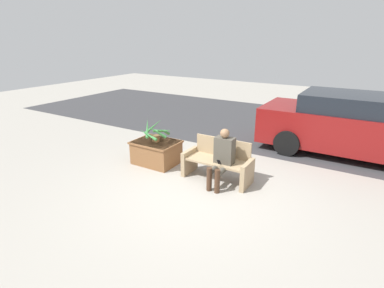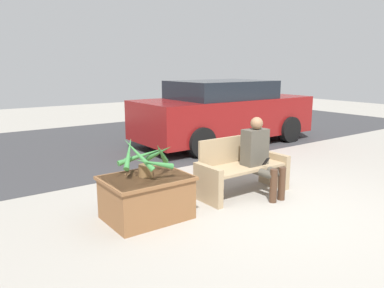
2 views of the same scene
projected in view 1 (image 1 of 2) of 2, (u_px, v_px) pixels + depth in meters
name	position (u px, v px, depth m)	size (l,w,h in m)	color
ground_plane	(198.00, 193.00, 5.73)	(30.00, 30.00, 0.00)	#9E998E
road_surface	(279.00, 125.00, 10.13)	(20.00, 6.00, 0.01)	#38383A
bench	(218.00, 162.00, 6.19)	(1.42, 0.56, 0.83)	tan
person_seated	(222.00, 156.00, 5.86)	(0.38, 0.63, 1.15)	#4C473D
planter_box	(156.00, 152.00, 7.00)	(1.03, 0.79, 0.54)	brown
potted_plant	(156.00, 132.00, 6.84)	(0.67, 0.68, 0.52)	brown
parked_car	(354.00, 125.00, 7.37)	(4.46, 1.98, 1.53)	maroon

